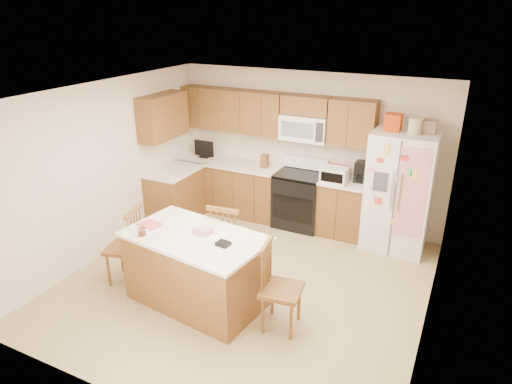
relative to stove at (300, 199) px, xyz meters
The scene contains 9 objects.
ground 1.99m from the stove, 90.00° to the right, with size 4.50×4.50×0.00m, color #94815B.
room_shell 2.16m from the stove, 90.00° to the right, with size 4.60×4.60×2.52m.
cabinetry 1.09m from the stove, behind, with size 3.36×1.56×2.15m.
stove is the anchor object (origin of this frame).
refrigerator 1.63m from the stove, ahead, with size 0.90×0.79×2.04m.
island 2.60m from the stove, 97.88° to the right, with size 1.79×1.19×1.01m.
windsor_chair_left 2.95m from the stove, 119.15° to the right, with size 0.53×0.55×1.05m.
windsor_chair_back 1.92m from the stove, 98.64° to the right, with size 0.51×0.49×1.08m.
windsor_chair_right 2.68m from the stove, 73.87° to the right, with size 0.49×0.51×1.06m.
Camera 1 is at (2.40, -4.62, 3.43)m, focal length 32.00 mm.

